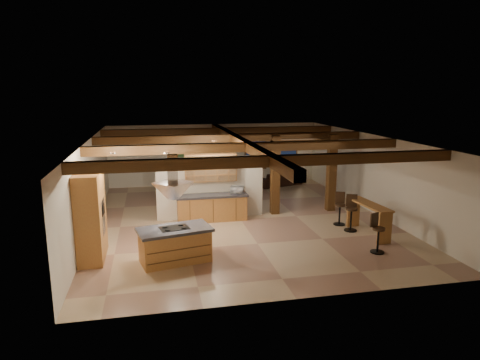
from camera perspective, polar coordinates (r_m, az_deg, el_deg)
The scene contains 23 objects.
ground at distance 15.23m, azimuth 0.07°, elevation -5.28°, with size 12.00×12.00×0.00m, color tan.
room_walls at distance 14.79m, azimuth 0.07°, elevation 1.31°, with size 12.00×12.00×12.00m.
ceiling_beams at distance 14.64m, azimuth 0.08°, elevation 5.08°, with size 10.00×12.00×0.28m.
timber_posts at distance 15.96m, azimuth 8.53°, elevation 1.91°, with size 2.50×0.30×2.90m.
partition_wall at distance 15.25m, azimuth -3.99°, elevation -1.00°, with size 3.80×0.18×2.20m, color beige.
pantry_cabinet at distance 12.21m, azimuth -19.27°, elevation -4.51°, with size 0.67×1.60×2.40m.
back_counter at distance 15.03m, azimuth -3.75°, elevation -3.65°, with size 2.50×0.66×0.94m.
upper_display_cabinet at distance 14.91m, azimuth -3.94°, elevation 1.64°, with size 1.80×0.36×0.95m.
range_hood at distance 11.26m, azimuth -8.88°, elevation -2.26°, with size 1.10×1.10×1.40m.
back_windows at distance 21.19m, azimuth 4.19°, elevation 3.78°, with size 2.70×0.07×1.70m.
framed_art at distance 20.41m, azimuth -7.51°, elevation 3.96°, with size 0.65×0.05×0.85m.
recessed_cans at distance 12.41m, azimuth -9.60°, elevation 4.16°, with size 3.16×2.46×0.03m.
kitchen_island at distance 11.65m, azimuth -8.67°, elevation -8.50°, with size 2.08×1.40×0.95m.
dining_table at distance 18.24m, azimuth -3.53°, elevation -1.26°, with size 1.96×1.09×0.69m, color #381E0E.
sofa at distance 20.60m, azimuth 5.22°, elevation 0.19°, with size 2.19×0.86×0.64m, color black.
microwave at distance 15.03m, azimuth -0.39°, elevation -1.30°, with size 0.45×0.31×0.25m, color silver.
bar_counter at distance 14.09m, azimuth 16.75°, elevation -4.31°, with size 0.64×1.98×1.02m.
side_table at distance 21.26m, azimuth 7.66°, elevation 0.38°, with size 0.44×0.44×0.55m, color #39210E.
table_lamp at distance 21.16m, azimuth 7.70°, elevation 1.78°, with size 0.31×0.31×0.36m.
bar_stool_a at distance 12.70m, azimuth 17.83°, elevation -6.75°, with size 0.42×0.43×1.12m.
bar_stool_b at distance 14.37m, azimuth 14.61°, elevation -4.24°, with size 0.45×0.46×1.18m.
bar_stool_c at distance 14.92m, azimuth 13.16°, elevation -3.71°, with size 0.42×0.43×1.11m.
dining_chairs at distance 18.20m, azimuth -3.53°, elevation -0.66°, with size 1.78×1.78×1.06m.
Camera 1 is at (-2.99, -14.22, 4.54)m, focal length 32.00 mm.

